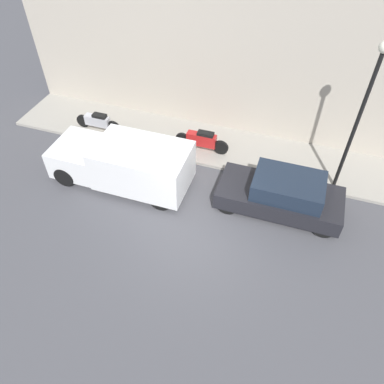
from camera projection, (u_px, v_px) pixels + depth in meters
name	position (u px, v px, depth m)	size (l,w,h in m)	color
ground_plane	(195.00, 232.00, 11.65)	(60.00, 60.00, 0.00)	#47474C
sidewalk	(230.00, 149.00, 14.50)	(2.50, 17.84, 0.11)	gray
building_facade	(246.00, 59.00, 13.30)	(0.30, 17.84, 6.15)	#B2A899
parked_car	(282.00, 194.00, 11.93)	(1.71, 3.95, 1.33)	black
delivery_van	(123.00, 163.00, 12.70)	(1.92, 4.80, 1.62)	white
motorcycle_red	(202.00, 140.00, 14.05)	(0.30, 2.09, 0.83)	#B21E1E
scooter_silver	(98.00, 121.00, 15.00)	(0.30, 1.92, 0.75)	#B7B7BF
streetlamp	(364.00, 104.00, 10.70)	(0.32, 0.32, 5.05)	black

